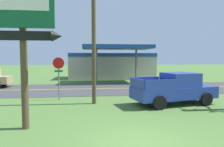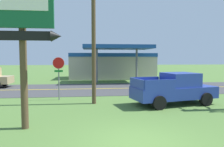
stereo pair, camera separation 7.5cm
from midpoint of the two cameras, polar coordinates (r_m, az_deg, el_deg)
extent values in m
plane|color=#4C7033|center=(7.51, 7.02, -18.30)|extent=(180.00, 180.00, 0.00)
cube|color=#3D3D3F|center=(20.02, -1.74, -4.11)|extent=(140.00, 8.00, 0.02)
cube|color=gold|center=(20.01, -1.74, -4.07)|extent=(126.00, 0.20, 0.01)
cylinder|color=brown|center=(9.15, -22.99, 5.47)|extent=(0.28, 0.28, 6.26)
cube|color=#145633|center=(9.23, -23.65, 17.18)|extent=(2.52, 0.16, 1.92)
cube|color=black|center=(9.02, -23.42, 9.37)|extent=(2.27, 0.12, 0.36)
cone|color=black|center=(8.73, -14.88, 9.75)|extent=(0.40, 0.44, 0.44)
cylinder|color=slate|center=(14.95, -14.30, -2.80)|extent=(0.08, 0.08, 2.20)
cylinder|color=red|center=(14.82, -14.42, 2.76)|extent=(0.76, 0.03, 0.76)
cylinder|color=white|center=(14.84, -14.41, 2.76)|extent=(0.80, 0.01, 0.80)
cube|color=#19722D|center=(14.84, -14.38, 0.64)|extent=(0.56, 0.03, 0.14)
cylinder|color=brown|center=(13.36, -5.12, 10.90)|extent=(0.26, 0.26, 8.90)
cube|color=beige|center=(31.22, -0.33, 2.12)|extent=(12.00, 6.00, 3.60)
cube|color=#19478C|center=(28.18, 0.34, 5.06)|extent=(12.00, 0.12, 0.50)
cube|color=#19478C|center=(25.29, 1.15, 7.11)|extent=(8.00, 5.00, 0.40)
cylinder|color=slate|center=(25.05, -4.31, 2.32)|extent=(0.24, 0.24, 4.20)
cylinder|color=slate|center=(25.69, 6.46, 2.35)|extent=(0.24, 0.24, 4.20)
cube|color=#233893|center=(13.73, 16.19, -4.87)|extent=(5.50, 3.01, 0.72)
cube|color=#233893|center=(13.90, 17.77, -1.55)|extent=(2.24, 2.16, 0.84)
cube|color=#28333D|center=(14.44, 20.62, -1.42)|extent=(0.45, 1.64, 0.71)
cube|color=#233893|center=(13.65, 8.75, -2.10)|extent=(1.93, 0.53, 0.56)
cube|color=#233893|center=(12.05, 12.79, -2.96)|extent=(1.93, 0.53, 0.56)
cube|color=#233893|center=(12.40, 6.71, -2.70)|extent=(0.51, 1.86, 0.56)
cylinder|color=black|center=(15.51, 18.99, -5.26)|extent=(0.84, 0.44, 0.80)
cylinder|color=black|center=(14.04, 23.91, -6.35)|extent=(0.84, 0.44, 0.80)
cylinder|color=black|center=(13.80, 8.27, -6.22)|extent=(0.84, 0.44, 0.80)
cylinder|color=black|center=(12.12, 12.51, -7.71)|extent=(0.84, 0.44, 0.80)
cylinder|color=black|center=(24.44, -27.25, -2.16)|extent=(0.80, 0.28, 0.80)
camera|label=1|loc=(0.04, -90.14, -0.01)|focal=33.82mm
camera|label=2|loc=(0.04, 89.86, 0.01)|focal=33.82mm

